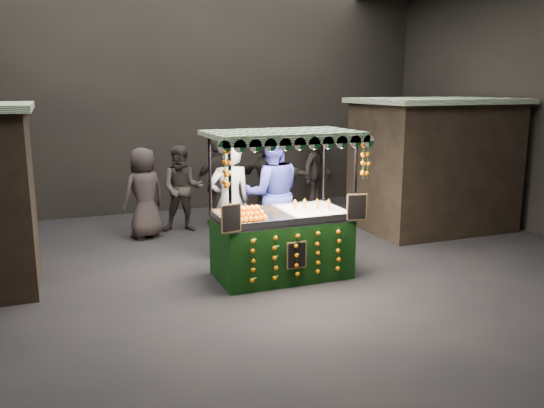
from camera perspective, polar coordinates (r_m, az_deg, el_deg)
name	(u,v)px	position (r m, az deg, el deg)	size (l,w,h in m)	color
ground	(251,275)	(8.66, -2.14, -7.23)	(12.00, 12.00, 0.00)	black
market_hall	(249,46)	(8.19, -2.33, 15.72)	(12.10, 10.10, 5.05)	black
neighbour_stall_right	(433,164)	(11.73, 16.02, 3.97)	(3.00, 2.20, 2.60)	black
juice_stall	(283,233)	(8.41, 1.12, -2.95)	(2.27, 1.33, 2.20)	black
vendor_grey	(230,202)	(9.25, -4.32, 0.24)	(0.72, 0.48, 1.94)	slate
vendor_blue	(272,194)	(9.42, -0.04, 1.02)	(1.16, 0.97, 2.11)	navy
shopper_1	(182,189)	(11.17, -9.09, 1.53)	(0.98, 0.86, 1.71)	#2D2925
shopper_2	(219,183)	(11.54, -5.40, 2.15)	(1.07, 0.52, 1.78)	black
shopper_3	(318,168)	(13.61, 4.70, 3.69)	(1.33, 1.21, 1.80)	black
shopper_4	(144,193)	(10.81, -12.87, 1.08)	(0.99, 0.83, 1.72)	#2E2725
shopper_5	(269,176)	(11.84, -0.32, 2.83)	(1.52, 1.78, 1.93)	#2E2A25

